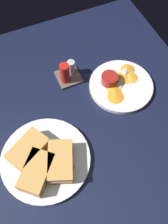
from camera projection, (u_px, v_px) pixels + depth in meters
The scene contains 12 objects.
ground_plane at pixel (65, 133), 90.78cm from camera, with size 110.00×110.00×3.00cm, color black.
plate_sandwich_main at pixel (46, 159), 83.63cm from camera, with size 29.32×29.32×1.60cm, color silver.
sandwich_half_near at pixel (28, 150), 81.79cm from camera, with size 15.05×12.89×4.80cm.
sandwich_half_far at pixel (37, 172), 78.26cm from camera, with size 14.30×14.78×4.80cm.
sandwich_half_extra at pixel (61, 162), 79.92cm from camera, with size 11.81×14.90×4.80cm.
ramekin_dark_sauce at pixel (62, 166), 79.72cm from camera, with size 6.84×6.84×3.49cm.
spoon_by_dark_ramekin at pixel (53, 155), 83.16cm from camera, with size 4.03×9.90×0.80cm.
plate_chips_companion at pixel (121, 86), 98.13cm from camera, with size 24.33×24.33×1.60cm, color silver.
ramekin_light_gravy at pixel (109, 79), 96.46cm from camera, with size 6.27×6.27×3.48cm.
spoon_by_gravy_ramekin at pixel (124, 74), 99.52cm from camera, with size 7.62×8.39×0.80cm.
plantain_chip_scatter at pixel (121, 83), 97.47cm from camera, with size 18.48×17.68×0.60cm.
condiment_caddy at pixel (67, 73), 97.88cm from camera, with size 9.00×9.00×9.50cm.
Camera 1 is at (-9.09, -37.97, 81.08)cm, focal length 41.16 mm.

